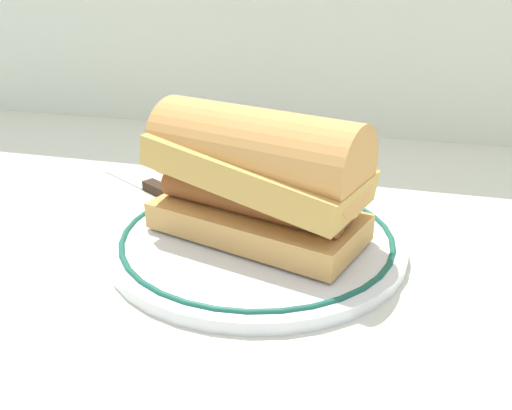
# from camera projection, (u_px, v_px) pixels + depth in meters

# --- Properties ---
(ground_plane) EXTENTS (1.50, 1.50, 0.00)m
(ground_plane) POSITION_uv_depth(u_px,v_px,m) (260.00, 242.00, 0.57)
(ground_plane) COLOR beige
(plate) EXTENTS (0.29, 0.29, 0.01)m
(plate) POSITION_uv_depth(u_px,v_px,m) (256.00, 239.00, 0.55)
(plate) COLOR white
(plate) RESTS_ON ground_plane
(sausage_sandwich) EXTENTS (0.23, 0.15, 0.12)m
(sausage_sandwich) POSITION_uv_depth(u_px,v_px,m) (256.00, 173.00, 0.53)
(sausage_sandwich) COLOR tan
(sausage_sandwich) RESTS_ON plate
(butter_knife) EXTENTS (0.13, 0.09, 0.01)m
(butter_knife) POSITION_uv_depth(u_px,v_px,m) (146.00, 184.00, 0.70)
(butter_knife) COLOR silver
(butter_knife) RESTS_ON ground_plane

